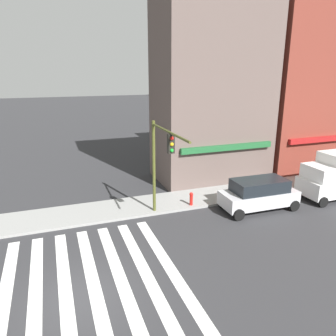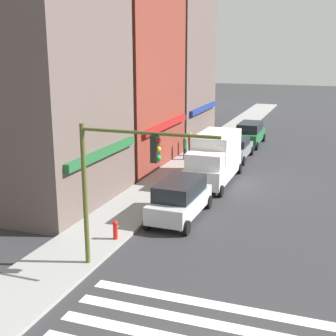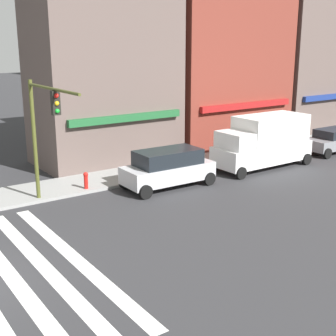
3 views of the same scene
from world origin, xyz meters
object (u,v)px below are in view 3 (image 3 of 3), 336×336
at_px(pedestrian_red_jacket, 288,130).
at_px(pedestrian_green_top, 274,132).
at_px(traffic_signal, 43,122).
at_px(sedan_grey, 334,140).
at_px(suv_silver, 168,167).
at_px(fire_hydrant, 86,180).
at_px(box_truck_white, 264,141).

height_order(pedestrian_red_jacket, pedestrian_green_top, same).
relative_size(traffic_signal, sedan_grey, 1.26).
distance_m(traffic_signal, suv_silver, 6.80).
relative_size(traffic_signal, fire_hydrant, 6.62).
distance_m(sedan_grey, pedestrian_red_jacket, 3.50).
relative_size(pedestrian_green_top, fire_hydrant, 2.10).
xyz_separation_m(pedestrian_red_jacket, pedestrian_green_top, (-1.41, -0.05, 0.00)).
bearing_deg(traffic_signal, pedestrian_green_top, 9.63).
xyz_separation_m(sedan_grey, fire_hydrant, (-17.19, 1.70, -0.23)).
bearing_deg(traffic_signal, suv_silver, -3.79).
xyz_separation_m(traffic_signal, sedan_grey, (19.61, -0.41, -3.04)).
height_order(box_truck_white, pedestrian_red_jacket, box_truck_white).
bearing_deg(traffic_signal, fire_hydrant, 28.16).
relative_size(sedan_grey, pedestrian_green_top, 2.49).
distance_m(sedan_grey, fire_hydrant, 17.28).
relative_size(pedestrian_red_jacket, fire_hydrant, 2.10).
bearing_deg(fire_hydrant, suv_silver, -24.41).
bearing_deg(box_truck_white, pedestrian_red_jacket, 30.00).
distance_m(suv_silver, box_truck_white, 6.83).
xyz_separation_m(suv_silver, pedestrian_red_jacket, (12.83, 3.44, 0.04)).
height_order(pedestrian_red_jacket, fire_hydrant, pedestrian_red_jacket).
height_order(box_truck_white, pedestrian_green_top, box_truck_white).
distance_m(traffic_signal, pedestrian_green_top, 18.05).
xyz_separation_m(traffic_signal, fire_hydrant, (2.41, 1.29, -3.27)).
relative_size(suv_silver, fire_hydrant, 5.63).
height_order(sedan_grey, pedestrian_red_jacket, pedestrian_red_jacket).
height_order(traffic_signal, fire_hydrant, traffic_signal).
distance_m(box_truck_white, fire_hydrant, 10.73).
relative_size(traffic_signal, suv_silver, 1.18).
height_order(box_truck_white, fire_hydrant, box_truck_white).
height_order(suv_silver, box_truck_white, box_truck_white).
relative_size(suv_silver, pedestrian_red_jacket, 2.68).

